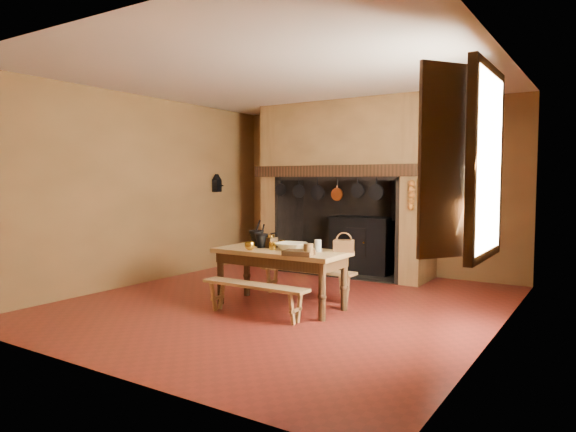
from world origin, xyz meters
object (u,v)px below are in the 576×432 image
object	(u,v)px
iron_range	(363,244)
mixing_bowl	(291,246)
bench_front	(255,292)
coffee_grinder	(270,242)
wicker_basket	(344,245)
work_table	(281,259)

from	to	relation	value
iron_range	mixing_bowl	world-z (taller)	iron_range
bench_front	coffee_grinder	xyz separation A→B (m)	(-0.21, 0.62, 0.50)
iron_range	wicker_basket	xyz separation A→B (m)	(0.82, -2.36, 0.30)
work_table	mixing_bowl	bearing A→B (deg)	25.52
work_table	mixing_bowl	xyz separation A→B (m)	(0.12, 0.06, 0.16)
work_table	bench_front	world-z (taller)	work_table
bench_front	mixing_bowl	size ratio (longest dim) A/B	3.74
iron_range	coffee_grinder	distance (m)	2.57
coffee_grinder	work_table	bearing A→B (deg)	-10.69
bench_front	iron_range	bearing A→B (deg)	91.96
iron_range	bench_front	bearing A→B (deg)	-88.04
bench_front	mixing_bowl	xyz separation A→B (m)	(0.12, 0.59, 0.47)
bench_front	mixing_bowl	distance (m)	0.76
bench_front	coffee_grinder	size ratio (longest dim) A/B	6.61
iron_range	wicker_basket	world-z (taller)	iron_range
wicker_basket	mixing_bowl	bearing A→B (deg)	177.21
coffee_grinder	mixing_bowl	size ratio (longest dim) A/B	0.57
bench_front	wicker_basket	bearing A→B (deg)	48.57
work_table	bench_front	bearing A→B (deg)	-90.00
work_table	coffee_grinder	xyz separation A→B (m)	(-0.21, 0.08, 0.19)
iron_range	mixing_bowl	bearing A→B (deg)	-85.00
mixing_bowl	coffee_grinder	bearing A→B (deg)	175.92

